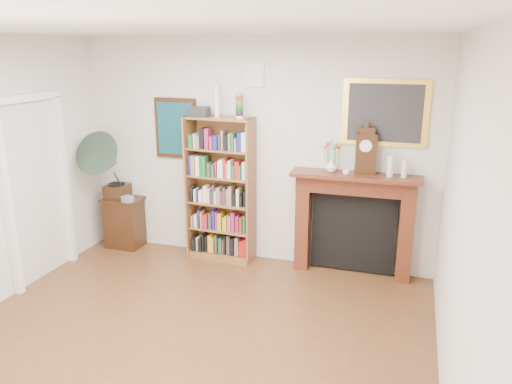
% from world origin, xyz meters
% --- Properties ---
extents(room, '(4.51, 5.01, 2.81)m').
position_xyz_m(room, '(0.00, 0.00, 1.40)').
color(room, '#57311A').
rests_on(room, ground).
extents(door_casing, '(0.08, 1.02, 2.17)m').
position_xyz_m(door_casing, '(-2.21, 1.20, 1.26)').
color(door_casing, white).
rests_on(door_casing, left_wall).
extents(teal_poster, '(0.58, 0.04, 0.78)m').
position_xyz_m(teal_poster, '(-1.05, 2.48, 1.65)').
color(teal_poster, black).
rests_on(teal_poster, back_wall).
extents(small_picture, '(0.26, 0.04, 0.30)m').
position_xyz_m(small_picture, '(0.00, 2.48, 2.35)').
color(small_picture, white).
rests_on(small_picture, back_wall).
extents(gilt_painting, '(0.95, 0.04, 0.75)m').
position_xyz_m(gilt_painting, '(1.55, 2.48, 1.95)').
color(gilt_painting, gold).
rests_on(gilt_painting, back_wall).
extents(bookshelf, '(0.87, 0.36, 2.12)m').
position_xyz_m(bookshelf, '(-0.39, 2.33, 1.03)').
color(bookshelf, brown).
rests_on(bookshelf, floor).
extents(side_cabinet, '(0.51, 0.37, 0.69)m').
position_xyz_m(side_cabinet, '(-1.81, 2.29, 0.35)').
color(side_cabinet, black).
rests_on(side_cabinet, floor).
extents(fireplace, '(1.50, 0.37, 1.26)m').
position_xyz_m(fireplace, '(1.28, 2.39, 0.75)').
color(fireplace, '#4B2411').
rests_on(fireplace, floor).
extents(gramophone, '(0.61, 0.74, 0.95)m').
position_xyz_m(gramophone, '(-1.89, 2.15, 1.23)').
color(gramophone, black).
rests_on(gramophone, side_cabinet).
extents(cd_stack, '(0.15, 0.15, 0.08)m').
position_xyz_m(cd_stack, '(-1.65, 2.17, 0.73)').
color(cd_stack, '#A1A0AC').
rests_on(cd_stack, side_cabinet).
extents(mantel_clock, '(0.25, 0.17, 0.54)m').
position_xyz_m(mantel_clock, '(1.38, 2.38, 1.52)').
color(mantel_clock, black).
rests_on(mantel_clock, fireplace).
extents(flower_vase, '(0.16, 0.16, 0.15)m').
position_xyz_m(flower_vase, '(0.99, 2.36, 1.33)').
color(flower_vase, white).
rests_on(flower_vase, fireplace).
extents(teacup, '(0.10, 0.10, 0.06)m').
position_xyz_m(teacup, '(1.18, 2.26, 1.29)').
color(teacup, white).
rests_on(teacup, fireplace).
extents(bottle_left, '(0.07, 0.07, 0.24)m').
position_xyz_m(bottle_left, '(1.66, 2.33, 1.38)').
color(bottle_left, silver).
rests_on(bottle_left, fireplace).
extents(bottle_right, '(0.06, 0.06, 0.20)m').
position_xyz_m(bottle_right, '(1.81, 2.34, 1.36)').
color(bottle_right, silver).
rests_on(bottle_right, fireplace).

